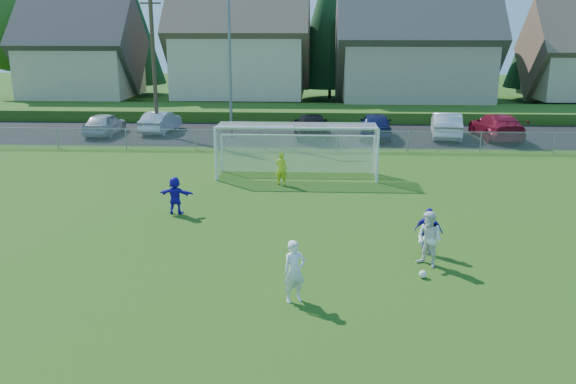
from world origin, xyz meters
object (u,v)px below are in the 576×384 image
player_blue_a (429,231)px  player_white_a (294,271)px  player_blue_b (175,195)px  soccer_goal (297,142)px  goalkeeper (281,169)px  car_g (497,126)px  car_b (161,122)px  car_f (446,125)px  car_a (104,124)px  car_e (376,125)px  soccer_ball (423,274)px  player_white_b (429,239)px  car_d (311,126)px

player_blue_a → player_white_a: bearing=62.7°
player_blue_b → soccer_goal: size_ratio=0.19×
player_white_a → soccer_goal: soccer_goal is taller
goalkeeper → car_g: 17.55m
player_white_a → player_blue_b: player_white_a is taller
car_b → car_f: (18.49, -1.12, 0.10)m
car_a → soccer_goal: bearing=141.6°
car_b → car_e: (14.05, -1.41, 0.11)m
soccer_ball → car_b: 27.19m
player_white_a → player_white_b: (3.83, 2.57, 0.02)m
car_b → car_d: size_ratio=0.83×
car_b → car_g: (21.56, -1.32, 0.09)m
car_e → car_f: size_ratio=0.98×
player_white_b → car_e: player_white_b is taller
car_a → car_d: car_d is taller
player_white_a → car_e: size_ratio=0.34×
player_blue_b → soccer_goal: soccer_goal is taller
car_a → car_f: bearing=-178.9°
player_white_a → soccer_ball: bearing=-1.7°
player_blue_b → goalkeeper: size_ratio=0.97×
player_white_a → player_blue_a: size_ratio=1.12×
player_white_a → player_white_b: 4.61m
car_e → player_white_a: bearing=84.1°
car_a → player_blue_b: bearing=118.0°
car_e → car_d: bearing=4.6°
car_a → car_g: 24.93m
player_blue_a → goalkeeper: 9.66m
soccer_ball → player_white_b: player_white_b is taller
player_white_b → player_blue_b: player_white_b is taller
player_blue_b → car_f: size_ratio=0.29×
soccer_ball → car_e: (0.59, 22.21, 0.71)m
car_d → player_blue_a: bearing=96.2°
car_d → car_f: car_f is taller
player_white_b → car_a: 27.52m
car_g → car_d: bearing=-2.5°
soccer_ball → player_blue_b: player_blue_b is taller
goalkeeper → car_f: 15.63m
car_d → car_e: size_ratio=1.08×
car_d → car_f: size_ratio=1.05×
car_b → soccer_goal: soccer_goal is taller
car_f → car_b: bearing=4.3°
goalkeeper → car_a: bearing=-32.0°
player_white_a → car_d: bearing=62.8°
player_blue_a → goalkeeper: goalkeeper is taller
car_e → soccer_goal: 11.32m
car_f → player_blue_a: bearing=85.3°
car_d → car_g: car_g is taller
player_blue_a → car_e: car_e is taller
player_blue_b → goalkeeper: bearing=-122.0°
soccer_ball → car_d: (-3.45, 22.16, 0.64)m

